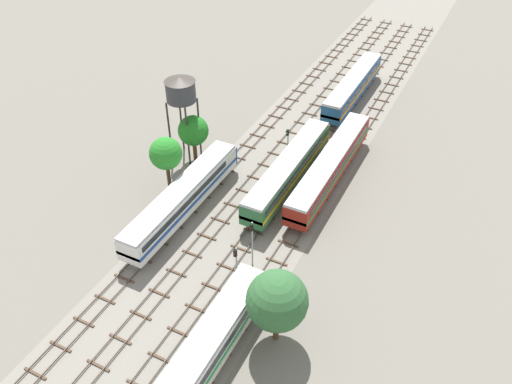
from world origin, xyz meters
name	(u,v)px	position (x,y,z in m)	size (l,w,h in m)	color
ground_plane	(262,194)	(0.00, 56.00, 0.00)	(480.00, 480.00, 0.00)	slate
ballast_bed	(262,194)	(0.00, 56.00, 0.00)	(16.71, 176.00, 0.01)	gray
track_far_left	(221,175)	(-6.36, 57.00, 0.14)	(2.40, 126.00, 0.29)	#47382D
track_left	(250,184)	(-2.12, 57.00, 0.14)	(2.40, 126.00, 0.29)	#47382D
track_centre_left	(281,194)	(2.12, 57.00, 0.14)	(2.40, 126.00, 0.29)	#47382D
track_centre	(314,204)	(6.36, 57.00, 0.14)	(2.40, 126.00, 0.29)	#47382D
diesel_railcar_centre_nearest	(198,362)	(6.36, 31.30, 2.60)	(2.96, 20.50, 3.80)	beige
diesel_railcar_far_left_near	(182,197)	(-6.36, 48.58, 2.60)	(2.96, 20.50, 3.80)	white
diesel_railcar_centre_left_mid	(288,169)	(2.12, 58.88, 2.60)	(2.96, 20.50, 3.80)	#286638
passenger_coach_centre_midfar	(330,165)	(6.36, 61.85, 2.61)	(2.96, 22.00, 3.80)	maroon
diesel_railcar_centre_left_far	(353,86)	(2.12, 83.34, 2.60)	(2.96, 20.50, 3.80)	#194C8C
water_tower	(181,91)	(-12.55, 58.83, 9.66)	(3.85, 3.85, 11.44)	#2D2826
signal_post_nearest	(252,239)	(4.24, 45.07, 3.64)	(0.28, 0.47, 5.77)	gray
signal_post_near	(288,142)	(0.00, 63.34, 3.33)	(0.28, 0.47, 5.23)	gray
signal_post_mid	(236,263)	(4.24, 41.74, 3.33)	(0.28, 0.47, 5.23)	gray
lineside_tree_0	(277,301)	(10.25, 37.92, 5.10)	(5.36, 5.36, 7.80)	#4C331E
lineside_tree_2	(166,154)	(-9.84, 51.00, 5.94)	(3.82, 3.82, 7.91)	#4C331E
lineside_tree_4	(193,131)	(-11.11, 58.70, 4.42)	(3.93, 3.93, 6.42)	#4C331E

